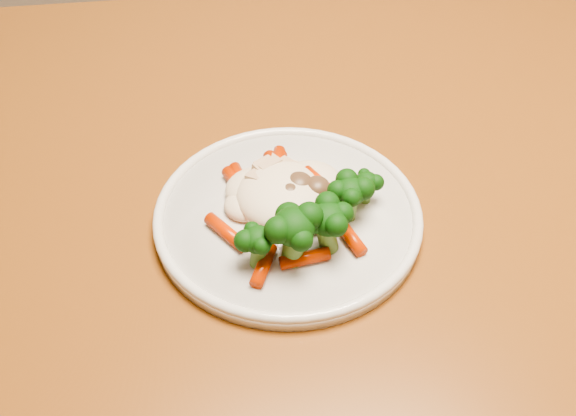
% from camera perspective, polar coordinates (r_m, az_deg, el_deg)
% --- Properties ---
extents(dining_table, '(1.31, 0.96, 0.75)m').
position_cam_1_polar(dining_table, '(0.77, -4.04, -4.52)').
color(dining_table, '#925421').
rests_on(dining_table, ground).
extents(plate, '(0.25, 0.25, 0.01)m').
position_cam_1_polar(plate, '(0.67, 0.00, -0.82)').
color(plate, white).
rests_on(plate, dining_table).
extents(meal, '(0.17, 0.17, 0.05)m').
position_cam_1_polar(meal, '(0.64, 0.78, 0.09)').
color(meal, '#F9E7C7').
rests_on(meal, plate).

